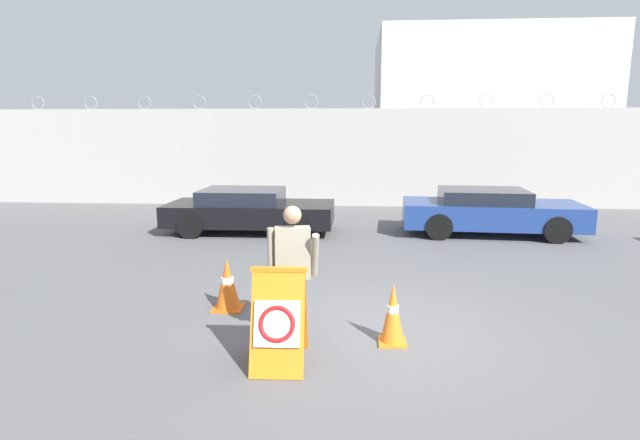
% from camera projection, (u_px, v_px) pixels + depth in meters
% --- Properties ---
extents(ground_plane, '(90.00, 90.00, 0.00)m').
position_uv_depth(ground_plane, '(383.00, 333.00, 6.60)').
color(ground_plane, '#5B5B5E').
extents(perimeter_wall, '(36.00, 0.30, 3.80)m').
position_uv_depth(perimeter_wall, '(368.00, 158.00, 17.23)').
color(perimeter_wall, '#ADA8A0').
rests_on(perimeter_wall, ground_plane).
extents(building_block, '(8.85, 6.99, 6.53)m').
position_uv_depth(building_block, '(478.00, 115.00, 21.83)').
color(building_block, silver).
rests_on(building_block, ground_plane).
extents(barricade_sign, '(0.64, 0.85, 1.15)m').
position_uv_depth(barricade_sign, '(279.00, 317.00, 5.63)').
color(barricade_sign, orange).
rests_on(barricade_sign, ground_plane).
extents(security_guard, '(0.66, 0.37, 1.74)m').
position_uv_depth(security_guard, '(293.00, 267.00, 6.21)').
color(security_guard, '#232838').
rests_on(security_guard, ground_plane).
extents(traffic_cone_near, '(0.35, 0.35, 0.79)m').
position_uv_depth(traffic_cone_near, '(393.00, 314.00, 6.23)').
color(traffic_cone_near, orange).
rests_on(traffic_cone_near, ground_plane).
extents(traffic_cone_mid, '(0.44, 0.44, 0.78)m').
position_uv_depth(traffic_cone_mid, '(228.00, 284.00, 7.43)').
color(traffic_cone_mid, orange).
rests_on(traffic_cone_mid, ground_plane).
extents(parked_car_front_coupe, '(4.29, 1.97, 1.13)m').
position_uv_depth(parked_car_front_coupe, '(249.00, 210.00, 12.99)').
color(parked_car_front_coupe, black).
rests_on(parked_car_front_coupe, ground_plane).
extents(parked_car_rear_sedan, '(4.50, 2.12, 1.16)m').
position_uv_depth(parked_car_rear_sedan, '(489.00, 211.00, 12.69)').
color(parked_car_rear_sedan, black).
rests_on(parked_car_rear_sedan, ground_plane).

